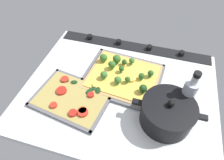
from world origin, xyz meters
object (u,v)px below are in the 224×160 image
baking_tray_back (72,98)px  oil_bottle (187,95)px  veggie_pizza_back (72,97)px  cooking_pot (167,113)px  baking_tray_front (122,77)px  broccoli_pizza (122,74)px

baking_tray_back → oil_bottle: (-43.91, -8.27, 7.84)cm
veggie_pizza_back → cooking_pot: cooking_pot is taller
baking_tray_front → oil_bottle: size_ratio=1.78×
broccoli_pizza → veggie_pizza_back: 24.13cm
oil_bottle → veggie_pizza_back: bearing=10.8°
oil_bottle → baking_tray_front: bearing=-18.0°
cooking_pot → baking_tray_back: bearing=0.7°
baking_tray_back → veggie_pizza_back: veggie_pizza_back is taller
cooking_pot → oil_bottle: (-6.02, -7.79, 3.17)cm
cooking_pot → oil_bottle: oil_bottle is taller
veggie_pizza_back → oil_bottle: oil_bottle is taller
baking_tray_front → broccoli_pizza: broccoli_pizza is taller
veggie_pizza_back → oil_bottle: size_ratio=1.50×
veggie_pizza_back → cooking_pot: (-37.64, -0.53, 3.95)cm
baking_tray_back → cooking_pot: bearing=-179.3°
oil_bottle → baking_tray_back: bearing=10.7°
cooking_pot → oil_bottle: 10.35cm
baking_tray_front → veggie_pizza_back: bearing=45.0°
broccoli_pizza → cooking_pot: 27.04cm
baking_tray_back → broccoli_pizza: bearing=-134.4°
veggie_pizza_back → oil_bottle: bearing=-169.2°
baking_tray_front → veggie_pizza_back: 24.04cm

